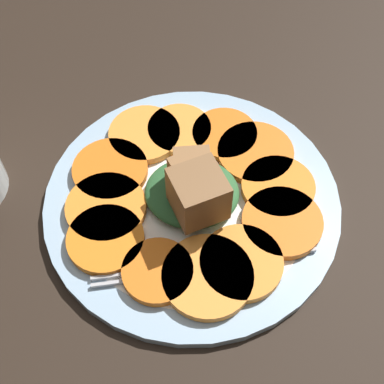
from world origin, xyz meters
The scene contains 16 objects.
table_slab centered at (0.00, 0.00, 1.00)cm, with size 120.00×120.00×2.00cm, color black.
plate centered at (0.00, 0.00, 2.52)cm, with size 28.17×28.17×1.05cm.
carrot_slice_0 centered at (-7.32, -5.32, 3.52)cm, with size 6.97×6.97×0.84cm, color orange.
carrot_slice_1 centered at (-2.32, -8.06, 3.52)cm, with size 6.21×6.21×0.84cm, color orange.
carrot_slice_2 centered at (2.00, -8.19, 3.52)cm, with size 7.94×7.94×0.84cm, color orange.
carrot_slice_3 centered at (4.84, -6.66, 3.52)cm, with size 7.33×7.33×0.84cm, color orange.
carrot_slice_4 centered at (8.44, -2.26, 3.52)cm, with size 7.41×7.41×0.84cm, color orange.
carrot_slice_5 centered at (8.10, 1.60, 3.52)cm, with size 7.04×7.04×0.84cm, color orange.
carrot_slice_6 centered at (5.88, 5.58, 3.52)cm, with size 7.61×7.61×0.84cm, color orange.
carrot_slice_7 centered at (2.71, 7.73, 3.52)cm, with size 6.63×6.63×0.84cm, color orange.
carrot_slice_8 centered at (-1.95, 7.99, 3.52)cm, with size 6.52×6.52×0.84cm, color orange.
carrot_slice_9 centered at (-5.45, 7.08, 3.52)cm, with size 7.29×7.29×0.84cm, color orange.
carrot_slice_10 centered at (-8.19, 2.35, 3.52)cm, with size 7.35×7.35×0.84cm, color orange.
carrot_slice_11 centered at (-7.85, -1.99, 3.52)cm, with size 7.53×7.53×0.84cm, color orange.
center_pile centered at (0.20, -0.58, 5.61)cm, with size 8.86×9.17×6.28cm.
fork centered at (1.12, -6.69, 3.30)cm, with size 19.78×6.12×0.40cm.
Camera 1 is at (2.25, -27.75, 45.46)cm, focal length 50.00 mm.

